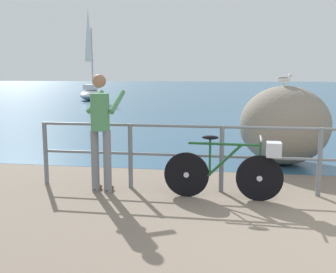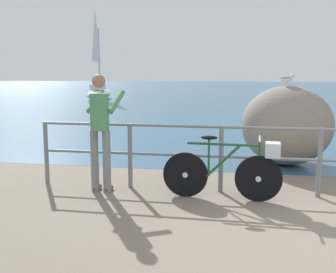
{
  "view_description": "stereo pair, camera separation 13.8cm",
  "coord_description": "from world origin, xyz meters",
  "px_view_note": "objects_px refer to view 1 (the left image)",
  "views": [
    {
      "loc": [
        -1.27,
        -4.28,
        1.78
      ],
      "look_at": [
        -2.31,
        2.13,
        0.77
      ],
      "focal_mm": 43.02,
      "sensor_mm": 36.0,
      "label": 1
    },
    {
      "loc": [
        -1.14,
        -4.25,
        1.78
      ],
      "look_at": [
        -2.31,
        2.13,
        0.77
      ],
      "focal_mm": 43.02,
      "sensor_mm": 36.0,
      "label": 2
    }
  ],
  "objects_px": {
    "bicycle": "(233,168)",
    "sailboat": "(92,89)",
    "breakwater_boulder_main": "(285,125)",
    "seagull": "(284,78)",
    "person_at_railing": "(101,127)"
  },
  "relations": [
    {
      "from": "breakwater_boulder_main",
      "to": "bicycle",
      "type": "bearing_deg",
      "value": -111.62
    },
    {
      "from": "bicycle",
      "to": "sailboat",
      "type": "xyz_separation_m",
      "value": [
        -9.77,
        21.37,
        0.24
      ]
    },
    {
      "from": "seagull",
      "to": "sailboat",
      "type": "relative_size",
      "value": 0.05
    },
    {
      "from": "bicycle",
      "to": "sailboat",
      "type": "distance_m",
      "value": 23.5
    },
    {
      "from": "breakwater_boulder_main",
      "to": "sailboat",
      "type": "relative_size",
      "value": 0.29
    },
    {
      "from": "bicycle",
      "to": "seagull",
      "type": "relative_size",
      "value": 5.02
    },
    {
      "from": "person_at_railing",
      "to": "seagull",
      "type": "xyz_separation_m",
      "value": [
        2.93,
        2.46,
        0.7
      ]
    },
    {
      "from": "seagull",
      "to": "bicycle",
      "type": "bearing_deg",
      "value": -131.73
    },
    {
      "from": "breakwater_boulder_main",
      "to": "sailboat",
      "type": "distance_m",
      "value": 21.71
    },
    {
      "from": "breakwater_boulder_main",
      "to": "sailboat",
      "type": "height_order",
      "value": "sailboat"
    },
    {
      "from": "person_at_railing",
      "to": "breakwater_boulder_main",
      "type": "height_order",
      "value": "person_at_railing"
    },
    {
      "from": "breakwater_boulder_main",
      "to": "seagull",
      "type": "distance_m",
      "value": 0.92
    },
    {
      "from": "person_at_railing",
      "to": "seagull",
      "type": "height_order",
      "value": "seagull"
    },
    {
      "from": "bicycle",
      "to": "person_at_railing",
      "type": "height_order",
      "value": "person_at_railing"
    },
    {
      "from": "bicycle",
      "to": "sailboat",
      "type": "height_order",
      "value": "sailboat"
    }
  ]
}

